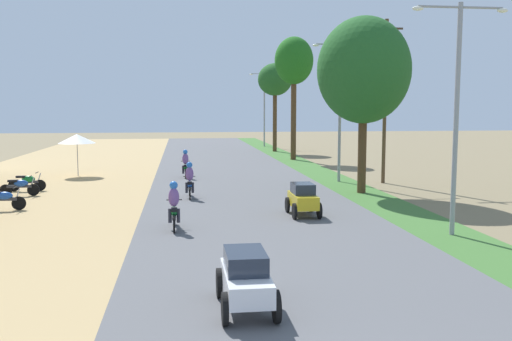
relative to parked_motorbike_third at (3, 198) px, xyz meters
name	(u,v)px	position (x,y,z in m)	size (l,w,h in m)	color
parked_motorbike_third	(3,198)	(0.00, 0.00, 0.00)	(1.80, 0.54, 0.94)	black
parked_motorbike_fourth	(20,186)	(-0.37, 3.80, 0.00)	(1.80, 0.54, 0.94)	black
parked_motorbike_fifth	(27,181)	(-0.45, 5.40, 0.00)	(1.80, 0.54, 0.94)	black
vendor_umbrella	(77,139)	(0.91, 11.51, 1.75)	(2.20, 2.20, 2.52)	#99999E
median_tree_nearest	(364,71)	(15.77, 2.74, 5.36)	(4.45, 4.45, 8.41)	#4C351E
median_tree_second	(294,63)	(15.91, 20.31, 7.09)	(3.02, 3.02, 9.57)	#4C351E
median_tree_third	(275,81)	(15.83, 28.76, 6.09)	(3.18, 3.18, 8.18)	#4C351E
streetlamp_near	(457,102)	(15.84, -6.45, 3.79)	(3.16, 0.20, 7.39)	gray
streetlamp_mid	(340,102)	(15.84, 6.96, 3.95)	(3.16, 0.20, 7.69)	gray
streetlamp_far	(264,104)	(15.84, 35.61, 3.97)	(3.16, 0.20, 7.75)	gray
utility_pole_near	(385,99)	(18.22, 6.43, 4.10)	(1.80, 0.20, 8.92)	brown
car_sedan_white	(246,277)	(8.39, -12.41, 0.19)	(1.10, 2.26, 1.19)	silver
car_hatchback_yellow	(303,198)	(11.69, -2.68, 0.19)	(1.04, 2.00, 1.23)	gold
motorbike_ahead_second	(174,207)	(6.85, -4.55, 0.30)	(0.54, 1.80, 1.66)	black
motorbike_ahead_third	(190,181)	(7.47, 2.09, 0.30)	(0.54, 1.80, 1.66)	black
motorbike_ahead_fourth	(185,164)	(7.35, 9.65, 0.30)	(0.54, 1.80, 1.66)	black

